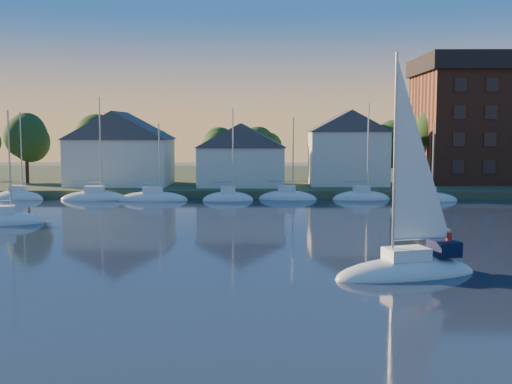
{
  "coord_description": "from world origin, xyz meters",
  "views": [
    {
      "loc": [
        -2.68,
        -26.13,
        8.6
      ],
      "look_at": [
        -3.52,
        22.0,
        3.72
      ],
      "focal_mm": 45.0,
      "sensor_mm": 36.0,
      "label": 1
    }
  ],
  "objects_px": {
    "clubhouse_west": "(120,147)",
    "drifting_sailboat_left": "(3,223)",
    "hero_sailboat": "(408,266)",
    "clubhouse_centre": "(242,154)",
    "clubhouse_east": "(348,147)"
  },
  "relations": [
    {
      "from": "clubhouse_west",
      "to": "hero_sailboat",
      "type": "height_order",
      "value": "hero_sailboat"
    },
    {
      "from": "clubhouse_west",
      "to": "drifting_sailboat_left",
      "type": "xyz_separation_m",
      "value": [
        -4.12,
        -28.15,
        -5.84
      ]
    },
    {
      "from": "clubhouse_centre",
      "to": "hero_sailboat",
      "type": "relative_size",
      "value": 0.83
    },
    {
      "from": "clubhouse_centre",
      "to": "drifting_sailboat_left",
      "type": "height_order",
      "value": "drifting_sailboat_left"
    },
    {
      "from": "clubhouse_centre",
      "to": "drifting_sailboat_left",
      "type": "xyz_separation_m",
      "value": [
        -20.12,
        -27.15,
        -5.04
      ]
    },
    {
      "from": "hero_sailboat",
      "to": "drifting_sailboat_left",
      "type": "height_order",
      "value": "hero_sailboat"
    },
    {
      "from": "clubhouse_west",
      "to": "clubhouse_centre",
      "type": "relative_size",
      "value": 1.18
    },
    {
      "from": "clubhouse_west",
      "to": "drifting_sailboat_left",
      "type": "bearing_deg",
      "value": -98.33
    },
    {
      "from": "clubhouse_east",
      "to": "hero_sailboat",
      "type": "relative_size",
      "value": 0.76
    },
    {
      "from": "clubhouse_east",
      "to": "hero_sailboat",
      "type": "distance_m",
      "value": 48.79
    },
    {
      "from": "clubhouse_east",
      "to": "drifting_sailboat_left",
      "type": "xyz_separation_m",
      "value": [
        -34.12,
        -29.15,
        -5.9
      ]
    },
    {
      "from": "hero_sailboat",
      "to": "drifting_sailboat_left",
      "type": "bearing_deg",
      "value": -48.52
    },
    {
      "from": "clubhouse_east",
      "to": "drifting_sailboat_left",
      "type": "relative_size",
      "value": 0.94
    },
    {
      "from": "clubhouse_west",
      "to": "clubhouse_east",
      "type": "distance_m",
      "value": 30.02
    },
    {
      "from": "clubhouse_west",
      "to": "clubhouse_east",
      "type": "xyz_separation_m",
      "value": [
        30.0,
        1.0,
        0.07
      ]
    }
  ]
}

